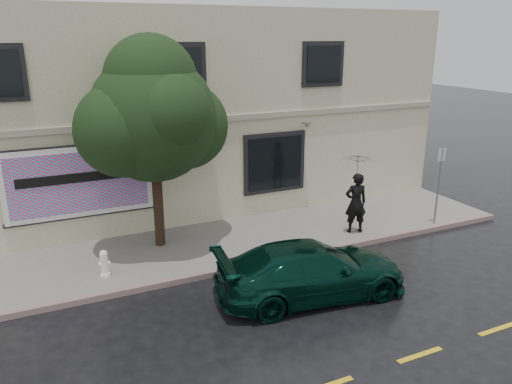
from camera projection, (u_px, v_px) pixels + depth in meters
name	position (u px, v px, depth m)	size (l,w,h in m)	color
ground	(249.00, 299.00, 12.15)	(90.00, 90.00, 0.00)	black
sidewalk	(205.00, 247.00, 14.94)	(20.00, 3.50, 0.15)	gray
curb	(226.00, 271.00, 13.43)	(20.00, 0.18, 0.16)	slate
building	(152.00, 108.00, 18.88)	(20.00, 8.12, 7.00)	beige
billboard	(79.00, 182.00, 14.51)	(4.30, 0.16, 2.20)	white
car	(312.00, 270.00, 12.10)	(2.08, 4.71, 1.37)	black
pedestrian	(356.00, 203.00, 15.61)	(0.71, 0.46, 1.94)	black
umbrella	(358.00, 160.00, 15.20)	(1.11, 1.11, 0.82)	black
street_tree	(153.00, 119.00, 13.81)	(3.56, 3.56, 5.57)	#322116
fire_hydrant	(104.00, 263.00, 12.89)	(0.30, 0.28, 0.72)	white
sign_pole	(439.00, 178.00, 16.14)	(0.32, 0.06, 2.60)	gray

